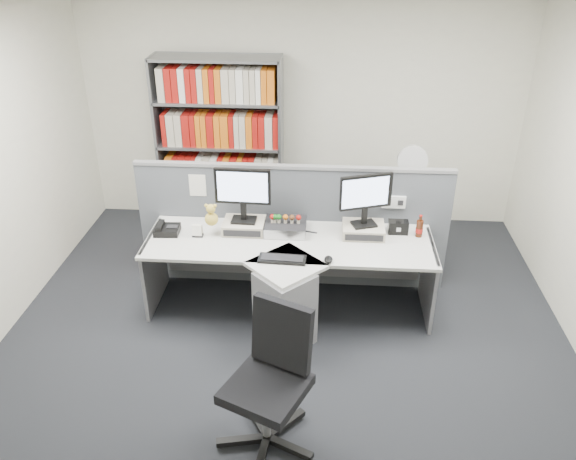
# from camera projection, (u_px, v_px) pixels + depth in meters

# --- Properties ---
(ground) EXTENTS (5.50, 5.50, 0.00)m
(ground) POSITION_uv_depth(u_px,v_px,m) (282.00, 363.00, 4.83)
(ground) COLOR #27292E
(ground) RESTS_ON ground
(room_shell) EXTENTS (5.04, 5.54, 2.72)m
(room_shell) POSITION_uv_depth(u_px,v_px,m) (281.00, 164.00, 3.98)
(room_shell) COLOR white
(room_shell) RESTS_ON ground
(partition) EXTENTS (3.00, 0.08, 1.27)m
(partition) POSITION_uv_depth(u_px,v_px,m) (293.00, 225.00, 5.62)
(partition) COLOR #575B63
(partition) RESTS_ON ground
(desk) EXTENTS (2.60, 1.20, 0.72)m
(desk) POSITION_uv_depth(u_px,v_px,m) (288.00, 279.00, 5.14)
(desk) COLOR silver
(desk) RESTS_ON ground
(monitor_riser_left) EXTENTS (0.38, 0.31, 0.10)m
(monitor_riser_left) POSITION_uv_depth(u_px,v_px,m) (244.00, 226.00, 5.35)
(monitor_riser_left) COLOR #BEB39D
(monitor_riser_left) RESTS_ON desk
(monitor_riser_right) EXTENTS (0.38, 0.31, 0.10)m
(monitor_riser_right) POSITION_uv_depth(u_px,v_px,m) (363.00, 230.00, 5.28)
(monitor_riser_right) COLOR #BEB39D
(monitor_riser_right) RESTS_ON desk
(monitor_left) EXTENTS (0.51, 0.17, 0.52)m
(monitor_left) POSITION_uv_depth(u_px,v_px,m) (243.00, 191.00, 5.18)
(monitor_left) COLOR black
(monitor_left) RESTS_ON monitor_riser_left
(monitor_right) EXTENTS (0.47, 0.22, 0.49)m
(monitor_right) POSITION_uv_depth(u_px,v_px,m) (366.00, 196.00, 5.12)
(monitor_right) COLOR black
(monitor_right) RESTS_ON monitor_riser_right
(desktop_pc) EXTENTS (0.37, 0.33, 0.10)m
(desktop_pc) POSITION_uv_depth(u_px,v_px,m) (286.00, 227.00, 5.33)
(desktop_pc) COLOR black
(desktop_pc) RESTS_ON desk
(figurines) EXTENTS (0.29, 0.05, 0.09)m
(figurines) POSITION_uv_depth(u_px,v_px,m) (284.00, 218.00, 5.27)
(figurines) COLOR #BEB39D
(figurines) RESTS_ON desktop_pc
(keyboard) EXTENTS (0.41, 0.17, 0.03)m
(keyboard) POSITION_uv_depth(u_px,v_px,m) (282.00, 259.00, 4.90)
(keyboard) COLOR black
(keyboard) RESTS_ON desk
(mouse) EXTENTS (0.07, 0.12, 0.04)m
(mouse) POSITION_uv_depth(u_px,v_px,m) (328.00, 260.00, 4.88)
(mouse) COLOR black
(mouse) RESTS_ON desk
(desk_phone) EXTENTS (0.23, 0.21, 0.10)m
(desk_phone) POSITION_uv_depth(u_px,v_px,m) (167.00, 229.00, 5.32)
(desk_phone) COLOR black
(desk_phone) RESTS_ON desk
(desk_calendar) EXTENTS (0.10, 0.07, 0.12)m
(desk_calendar) POSITION_uv_depth(u_px,v_px,m) (197.00, 231.00, 5.26)
(desk_calendar) COLOR black
(desk_calendar) RESTS_ON desk
(plush_toy) EXTENTS (0.12, 0.12, 0.21)m
(plush_toy) POSITION_uv_depth(u_px,v_px,m) (211.00, 216.00, 5.21)
(plush_toy) COLOR gold
(plush_toy) RESTS_ON monitor_riser_left
(speaker) EXTENTS (0.18, 0.10, 0.12)m
(speaker) POSITION_uv_depth(u_px,v_px,m) (398.00, 227.00, 5.31)
(speaker) COLOR black
(speaker) RESTS_ON desk
(cola_bottle) EXTENTS (0.07, 0.07, 0.21)m
(cola_bottle) POSITION_uv_depth(u_px,v_px,m) (419.00, 228.00, 5.24)
(cola_bottle) COLOR #3F190A
(cola_bottle) RESTS_ON desk
(shelving_unit) EXTENTS (1.41, 0.40, 2.00)m
(shelving_unit) POSITION_uv_depth(u_px,v_px,m) (221.00, 148.00, 6.57)
(shelving_unit) COLOR slate
(shelving_unit) RESTS_ON ground
(filing_cabinet) EXTENTS (0.45, 0.61, 0.70)m
(filing_cabinet) POSITION_uv_depth(u_px,v_px,m) (406.00, 221.00, 6.34)
(filing_cabinet) COLOR slate
(filing_cabinet) RESTS_ON ground
(desk_fan) EXTENTS (0.31, 0.19, 0.53)m
(desk_fan) POSITION_uv_depth(u_px,v_px,m) (412.00, 163.00, 6.01)
(desk_fan) COLOR white
(desk_fan) RESTS_ON filing_cabinet
(office_chair) EXTENTS (0.69, 0.71, 1.05)m
(office_chair) POSITION_uv_depth(u_px,v_px,m) (272.00, 376.00, 3.90)
(office_chair) COLOR silver
(office_chair) RESTS_ON ground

